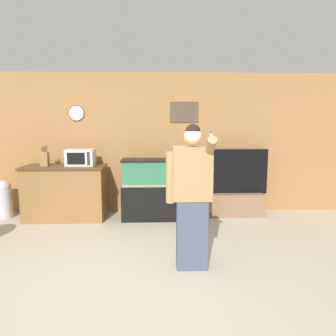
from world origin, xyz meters
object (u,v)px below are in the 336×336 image
(aquarium_on_stand, at_px, (155,189))
(person_standing, at_px, (191,195))
(knife_block, at_px, (45,158))
(microwave, at_px, (81,157))
(counter_island, at_px, (65,192))
(tv_on_stand, at_px, (236,196))
(trash_bin, at_px, (4,198))

(aquarium_on_stand, relative_size, person_standing, 0.67)
(aquarium_on_stand, bearing_deg, knife_block, 179.07)
(microwave, bearing_deg, counter_island, -171.50)
(tv_on_stand, height_order, trash_bin, tv_on_stand)
(counter_island, height_order, aquarium_on_stand, aquarium_on_stand)
(knife_block, height_order, aquarium_on_stand, knife_block)
(knife_block, xyz_separation_m, aquarium_on_stand, (1.90, -0.03, -0.55))
(aquarium_on_stand, xyz_separation_m, person_standing, (0.44, -1.99, 0.35))
(microwave, distance_m, aquarium_on_stand, 1.41)
(counter_island, height_order, person_standing, person_standing)
(counter_island, distance_m, microwave, 0.68)
(counter_island, height_order, knife_block, knife_block)
(counter_island, xyz_separation_m, aquarium_on_stand, (1.57, -0.04, 0.06))
(aquarium_on_stand, relative_size, tv_on_stand, 0.93)
(person_standing, bearing_deg, knife_block, 139.30)
(microwave, xyz_separation_m, trash_bin, (-1.40, 0.06, -0.74))
(person_standing, distance_m, trash_bin, 3.83)
(microwave, relative_size, knife_block, 1.35)
(microwave, xyz_separation_m, person_standing, (1.74, -2.07, -0.21))
(knife_block, bearing_deg, microwave, 4.93)
(counter_island, distance_m, tv_on_stand, 3.07)
(microwave, bearing_deg, knife_block, -175.07)
(trash_bin, bearing_deg, knife_block, -8.36)
(counter_island, distance_m, knife_block, 0.69)
(microwave, height_order, knife_block, knife_block)
(knife_block, relative_size, person_standing, 0.21)
(aquarium_on_stand, bearing_deg, tv_on_stand, 6.69)
(tv_on_stand, xyz_separation_m, person_standing, (-1.04, -2.16, 0.53))
(counter_island, height_order, tv_on_stand, tv_on_stand)
(aquarium_on_stand, relative_size, trash_bin, 1.68)
(aquarium_on_stand, bearing_deg, person_standing, -77.38)
(microwave, xyz_separation_m, tv_on_stand, (2.78, 0.09, -0.73))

